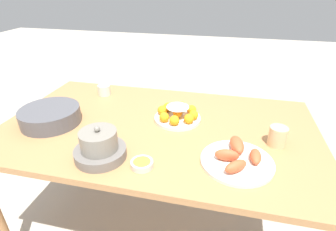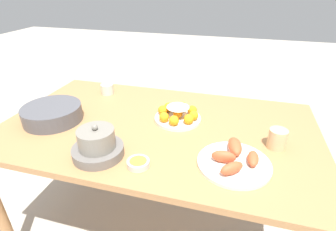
% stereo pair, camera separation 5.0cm
% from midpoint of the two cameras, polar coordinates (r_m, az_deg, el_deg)
% --- Properties ---
extents(ground_plane, '(12.00, 12.00, 0.00)m').
position_cam_midpoint_polar(ground_plane, '(1.81, -0.88, -22.80)').
color(ground_plane, '#B2A899').
extents(dining_table, '(1.55, 0.91, 0.74)m').
position_cam_midpoint_polar(dining_table, '(1.36, -1.07, -5.21)').
color(dining_table, '#A87547').
rests_on(dining_table, ground_plane).
extents(cake_plate, '(0.24, 0.24, 0.08)m').
position_cam_midpoint_polar(cake_plate, '(1.35, 3.26, 0.16)').
color(cake_plate, silver).
rests_on(cake_plate, dining_table).
extents(serving_bowl, '(0.29, 0.29, 0.08)m').
position_cam_midpoint_polar(serving_bowl, '(1.45, -22.99, 0.52)').
color(serving_bowl, '#4C4C51').
rests_on(serving_bowl, dining_table).
extents(sauce_bowl, '(0.09, 0.09, 0.02)m').
position_cam_midpoint_polar(sauce_bowl, '(1.05, -5.11, -10.27)').
color(sauce_bowl, beige).
rests_on(sauce_bowl, dining_table).
extents(seafood_platter, '(0.29, 0.29, 0.06)m').
position_cam_midpoint_polar(seafood_platter, '(1.09, 15.56, -9.36)').
color(seafood_platter, silver).
rests_on(seafood_platter, dining_table).
extents(cup_near, '(0.08, 0.08, 0.06)m').
position_cam_midpoint_polar(cup_near, '(1.70, -12.25, 5.65)').
color(cup_near, beige).
rests_on(cup_near, dining_table).
extents(cup_far, '(0.08, 0.08, 0.09)m').
position_cam_midpoint_polar(cup_far, '(1.23, 23.76, -4.68)').
color(cup_far, '#DBB27F').
rests_on(cup_far, dining_table).
extents(warming_pot, '(0.21, 0.21, 0.15)m').
position_cam_midpoint_polar(warming_pot, '(1.11, -13.88, -6.26)').
color(warming_pot, '#66605B').
rests_on(warming_pot, dining_table).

